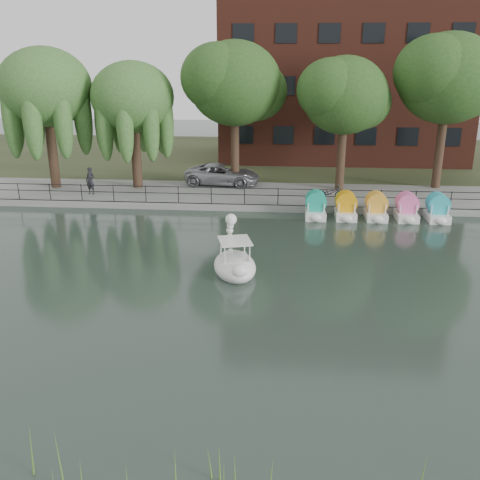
# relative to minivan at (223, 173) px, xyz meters

# --- Properties ---
(ground_plane) EXTENTS (120.00, 120.00, 0.00)m
(ground_plane) POSITION_rel_minivan_xyz_m (1.87, -18.15, -1.21)
(ground_plane) COLOR #36423D
(promenade) EXTENTS (40.00, 6.00, 0.40)m
(promenade) POSITION_rel_minivan_xyz_m (1.87, -2.15, -1.01)
(promenade) COLOR gray
(promenade) RESTS_ON ground_plane
(kerb) EXTENTS (40.00, 0.25, 0.40)m
(kerb) POSITION_rel_minivan_xyz_m (1.87, -5.10, -1.01)
(kerb) COLOR gray
(kerb) RESTS_ON ground_plane
(land_strip) EXTENTS (60.00, 22.00, 0.36)m
(land_strip) POSITION_rel_minivan_xyz_m (1.87, 11.85, -1.03)
(land_strip) COLOR #47512D
(land_strip) RESTS_ON ground_plane
(railing) EXTENTS (32.00, 0.05, 1.00)m
(railing) POSITION_rel_minivan_xyz_m (1.87, -4.90, -0.06)
(railing) COLOR black
(railing) RESTS_ON promenade
(apartment_building) EXTENTS (20.00, 10.07, 18.00)m
(apartment_building) POSITION_rel_minivan_xyz_m (8.87, 11.82, 8.15)
(apartment_building) COLOR #4C1E16
(apartment_building) RESTS_ON land_strip
(willow_left) EXTENTS (5.88, 5.88, 9.01)m
(willow_left) POSITION_rel_minivan_xyz_m (-11.13, -1.65, 5.66)
(willow_left) COLOR #473323
(willow_left) RESTS_ON promenade
(willow_mid) EXTENTS (5.32, 5.32, 8.15)m
(willow_mid) POSITION_rel_minivan_xyz_m (-5.63, -1.15, 5.04)
(willow_mid) COLOR #473323
(willow_mid) RESTS_ON promenade
(broadleaf_center) EXTENTS (6.00, 6.00, 9.25)m
(broadleaf_center) POSITION_rel_minivan_xyz_m (0.87, -0.15, 5.85)
(broadleaf_center) COLOR #473323
(broadleaf_center) RESTS_ON promenade
(broadleaf_right) EXTENTS (5.40, 5.40, 8.32)m
(broadleaf_right) POSITION_rel_minivan_xyz_m (7.87, -0.65, 5.18)
(broadleaf_right) COLOR #473323
(broadleaf_right) RESTS_ON promenade
(broadleaf_far) EXTENTS (6.30, 6.30, 9.71)m
(broadleaf_far) POSITION_rel_minivan_xyz_m (14.37, 0.35, 6.19)
(broadleaf_far) COLOR #473323
(broadleaf_far) RESTS_ON promenade
(minivan) EXTENTS (3.24, 6.05, 1.62)m
(minivan) POSITION_rel_minivan_xyz_m (0.00, 0.00, 0.00)
(minivan) COLOR gray
(minivan) RESTS_ON promenade
(bicycle) EXTENTS (0.68, 1.75, 1.00)m
(bicycle) POSITION_rel_minivan_xyz_m (7.06, -3.56, -0.31)
(bicycle) COLOR gray
(bicycle) RESTS_ON promenade
(pedestrian) EXTENTS (0.82, 0.65, 1.98)m
(pedestrian) POSITION_rel_minivan_xyz_m (-8.08, -3.35, 0.18)
(pedestrian) COLOR black
(pedestrian) RESTS_ON promenade
(swan_boat) EXTENTS (2.42, 3.16, 2.38)m
(swan_boat) POSITION_rel_minivan_xyz_m (2.18, -14.70, -0.69)
(swan_boat) COLOR white
(swan_boat) RESTS_ON ground_plane
(pedal_boat_row) EXTENTS (7.95, 1.70, 1.40)m
(pedal_boat_row) POSITION_rel_minivan_xyz_m (9.44, -6.08, -0.60)
(pedal_boat_row) COLOR white
(pedal_boat_row) RESTS_ON ground_plane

